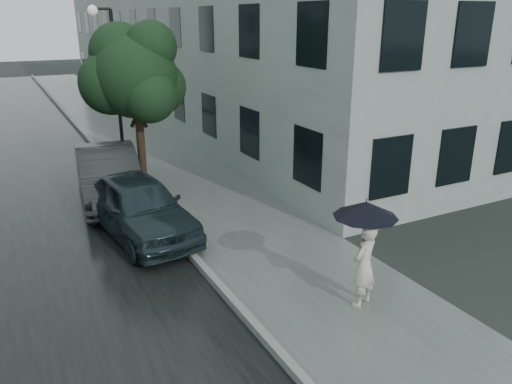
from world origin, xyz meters
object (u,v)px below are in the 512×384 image
street_tree (135,75)px  lamp_post (112,78)px  pedestrian (364,265)px  car_near (139,206)px  car_far (108,174)px

street_tree → lamp_post: (-0.10, 2.67, -0.34)m
pedestrian → car_near: bearing=-83.7°
lamp_post → car_near: size_ratio=1.26×
pedestrian → car_near: pedestrian is taller
street_tree → car_near: bearing=-106.4°
car_near → car_far: (-0.12, 2.81, 0.03)m
street_tree → car_far: bearing=-147.9°
street_tree → lamp_post: size_ratio=0.92×
pedestrian → street_tree: street_tree is taller
car_near → car_far: bearing=85.5°
street_tree → car_far: street_tree is taller
pedestrian → street_tree: bearing=-101.2°
street_tree → lamp_post: 2.70m
street_tree → car_near: size_ratio=1.16×
pedestrian → car_far: size_ratio=0.34×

